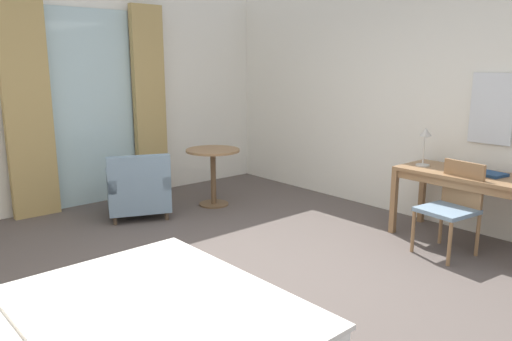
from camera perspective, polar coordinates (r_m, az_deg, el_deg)
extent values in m
cube|color=#564C47|center=(4.39, -1.64, -13.15)|extent=(6.09, 7.05, 0.10)
cube|color=white|center=(6.82, -19.53, 8.24)|extent=(5.69, 0.12, 2.86)
cube|color=white|center=(6.13, 19.09, 7.88)|extent=(0.12, 6.65, 2.86)
cube|color=silver|center=(6.78, -18.67, 6.82)|extent=(1.17, 0.02, 2.52)
cube|color=tan|center=(6.42, -25.01, 6.44)|extent=(0.54, 0.10, 2.61)
cube|color=tan|center=(7.04, -12.28, 7.72)|extent=(0.46, 0.10, 2.61)
cube|color=silver|center=(2.95, -11.37, -15.33)|extent=(1.37, 1.79, 0.03)
cube|color=olive|center=(5.44, 23.47, -0.43)|extent=(0.64, 1.39, 0.04)
cube|color=olive|center=(5.45, 23.42, -1.02)|extent=(0.59, 1.32, 0.08)
cube|color=olive|center=(6.08, 18.77, -2.44)|extent=(0.06, 0.06, 0.71)
cube|color=olive|center=(5.60, 15.73, -3.48)|extent=(0.06, 0.06, 0.71)
cube|color=gray|center=(5.11, 21.32, -4.35)|extent=(0.53, 0.51, 0.04)
cube|color=olive|center=(5.23, 22.93, -1.40)|extent=(0.09, 0.43, 0.44)
cylinder|color=olive|center=(5.12, 17.80, -6.77)|extent=(0.04, 0.04, 0.43)
cylinder|color=olive|center=(4.89, 21.59, -7.95)|extent=(0.04, 0.04, 0.43)
cylinder|color=olive|center=(5.46, 20.70, -5.80)|extent=(0.04, 0.04, 0.43)
cylinder|color=olive|center=(5.25, 24.36, -6.85)|extent=(0.04, 0.04, 0.43)
cylinder|color=#B7B2A8|center=(5.62, 18.80, 0.59)|extent=(0.15, 0.15, 0.02)
cylinder|color=#B7B2A8|center=(5.59, 18.92, 2.28)|extent=(0.02, 0.02, 0.32)
cone|color=#B7B2A8|center=(5.66, 19.13, 4.31)|extent=(0.14, 0.13, 0.12)
cube|color=navy|center=(5.41, 25.33, -0.31)|extent=(0.28, 0.36, 0.03)
cube|color=gray|center=(6.22, -13.54, -2.89)|extent=(0.95, 0.97, 0.28)
cube|color=gray|center=(5.83, -13.44, -0.36)|extent=(0.71, 0.39, 0.42)
cube|color=gray|center=(6.20, -10.81, -0.73)|extent=(0.38, 0.74, 0.16)
cube|color=gray|center=(6.15, -16.50, -1.12)|extent=(0.38, 0.74, 0.16)
cylinder|color=#4C3D2D|center=(6.61, -11.12, -3.60)|extent=(0.04, 0.04, 0.10)
cylinder|color=#4C3D2D|center=(6.56, -16.30, -3.97)|extent=(0.04, 0.04, 0.10)
cylinder|color=#4C3D2D|center=(6.00, -10.34, -5.20)|extent=(0.04, 0.04, 0.10)
cylinder|color=#4C3D2D|center=(5.96, -16.05, -5.63)|extent=(0.04, 0.04, 0.10)
cylinder|color=olive|center=(6.39, -5.05, 2.35)|extent=(0.70, 0.70, 0.03)
cylinder|color=brown|center=(6.46, -4.98, -0.93)|extent=(0.07, 0.07, 0.72)
cylinder|color=brown|center=(6.55, -4.93, -3.89)|extent=(0.38, 0.38, 0.02)
cube|color=silver|center=(5.69, 25.72, 6.49)|extent=(0.02, 0.45, 0.74)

